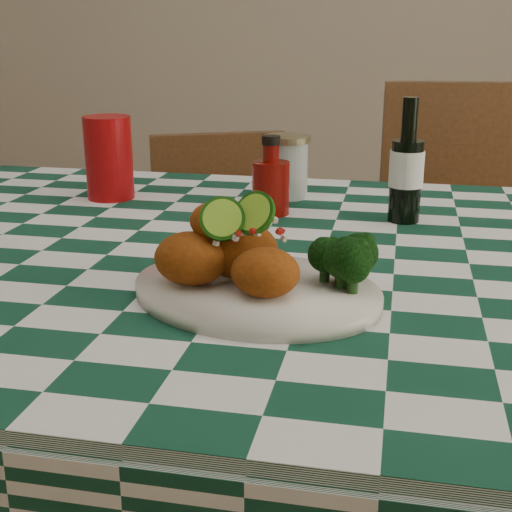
% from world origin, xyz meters
% --- Properties ---
extents(dining_table, '(1.66, 1.06, 0.79)m').
position_xyz_m(dining_table, '(0.00, 0.00, 0.39)').
color(dining_table, '#103D2A').
rests_on(dining_table, ground).
extents(plate, '(0.37, 0.32, 0.02)m').
position_xyz_m(plate, '(0.04, -0.19, 0.80)').
color(plate, silver).
rests_on(plate, dining_table).
extents(fried_chicken_pile, '(0.17, 0.12, 0.11)m').
position_xyz_m(fried_chicken_pile, '(0.03, -0.19, 0.86)').
color(fried_chicken_pile, '#8C3C0D').
rests_on(fried_chicken_pile, plate).
extents(broccoli_side, '(0.08, 0.08, 0.06)m').
position_xyz_m(broccoli_side, '(0.14, -0.18, 0.84)').
color(broccoli_side, black).
rests_on(broccoli_side, plate).
extents(red_tumbler, '(0.11, 0.11, 0.16)m').
position_xyz_m(red_tumbler, '(-0.34, 0.27, 0.86)').
color(red_tumbler, '#A0080B').
rests_on(red_tumbler, dining_table).
extents(ketchup_bottle, '(0.09, 0.09, 0.14)m').
position_xyz_m(ketchup_bottle, '(-0.01, 0.21, 0.85)').
color(ketchup_bottle, '#6D0905').
rests_on(ketchup_bottle, dining_table).
extents(mason_jar, '(0.11, 0.11, 0.12)m').
position_xyz_m(mason_jar, '(-0.01, 0.34, 0.85)').
color(mason_jar, '#B2BCBA').
rests_on(mason_jar, dining_table).
extents(beer_bottle, '(0.06, 0.06, 0.21)m').
position_xyz_m(beer_bottle, '(0.21, 0.21, 0.89)').
color(beer_bottle, black).
rests_on(beer_bottle, dining_table).
extents(wooden_chair_left, '(0.50, 0.51, 0.82)m').
position_xyz_m(wooden_chair_left, '(-0.22, 0.76, 0.41)').
color(wooden_chair_left, '#472814').
rests_on(wooden_chair_left, ground).
extents(wooden_chair_right, '(0.49, 0.51, 0.96)m').
position_xyz_m(wooden_chair_right, '(0.40, 0.74, 0.48)').
color(wooden_chair_right, '#472814').
rests_on(wooden_chair_right, ground).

